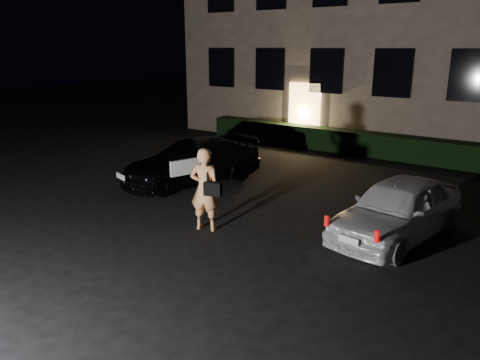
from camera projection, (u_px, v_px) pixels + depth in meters
The scene contains 5 objects.
ground at pixel (189, 257), 9.02m from camera, with size 80.00×80.00×0.00m, color black.
hedge at pixel (382, 146), 17.05m from camera, with size 15.00×0.70×0.85m, color black.
sedan at pixel (192, 161), 13.86m from camera, with size 2.96×4.69×1.27m.
hatch at pixel (398, 209), 9.81m from camera, with size 2.10×3.96×1.28m.
man at pixel (205, 189), 10.16m from camera, with size 0.86×0.64×1.86m.
Camera 1 is at (5.66, -6.09, 3.92)m, focal length 35.00 mm.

